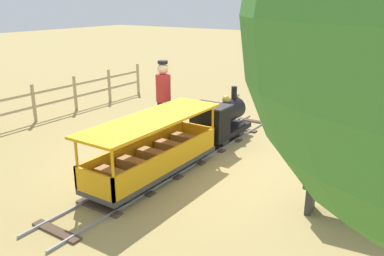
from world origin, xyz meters
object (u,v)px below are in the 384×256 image
Objects in this scene: conductor_person at (163,94)px; park_bench at (357,194)px; passenger_car at (154,153)px; locomotive at (219,119)px.

park_bench is at bearing -17.48° from conductor_person.
passenger_car is at bearing -173.53° from park_bench.
locomotive reaches higher than passenger_car.
passenger_car is 3.04m from park_bench.
passenger_car is at bearing -57.28° from conductor_person.
conductor_person is 1.21× the size of park_bench.
conductor_person reaches higher than passenger_car.
park_bench is (3.02, 0.34, -0.00)m from passenger_car.
locomotive reaches higher than park_bench.
conductor_person is at bearing 122.72° from passenger_car.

